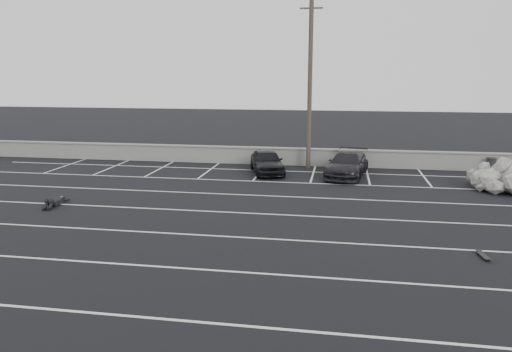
% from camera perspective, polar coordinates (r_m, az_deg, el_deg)
% --- Properties ---
extents(ground, '(120.00, 120.00, 0.00)m').
position_cam_1_polar(ground, '(17.15, 0.90, -7.17)').
color(ground, black).
rests_on(ground, ground).
extents(seawall, '(50.00, 0.45, 1.06)m').
position_cam_1_polar(seawall, '(30.55, 4.97, 2.25)').
color(seawall, gray).
rests_on(seawall, ground).
extents(stall_lines, '(36.00, 20.05, 0.01)m').
position_cam_1_polar(stall_lines, '(21.34, 2.51, -3.37)').
color(stall_lines, silver).
rests_on(stall_lines, ground).
extents(car_left, '(2.70, 4.26, 1.35)m').
position_cam_1_polar(car_left, '(28.01, 1.26, 1.69)').
color(car_left, black).
rests_on(car_left, ground).
extents(car_right, '(2.66, 4.88, 1.34)m').
position_cam_1_polar(car_right, '(27.57, 10.37, 1.33)').
color(car_right, black).
rests_on(car_right, ground).
extents(utility_pole, '(1.30, 0.26, 9.74)m').
position_cam_1_polar(utility_pole, '(29.30, 6.18, 10.44)').
color(utility_pole, '#4C4238').
rests_on(utility_pole, ground).
extents(trash_bin, '(0.56, 0.56, 0.84)m').
position_cam_1_polar(trash_bin, '(31.24, 25.29, 1.15)').
color(trash_bin, '#262629').
rests_on(trash_bin, ground).
extents(person, '(1.55, 2.50, 0.45)m').
position_cam_1_polar(person, '(23.16, -21.78, -2.44)').
color(person, black).
rests_on(person, ground).
extents(skateboard, '(0.26, 0.72, 0.08)m').
position_cam_1_polar(skateboard, '(16.94, 24.56, -8.28)').
color(skateboard, black).
rests_on(skateboard, ground).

